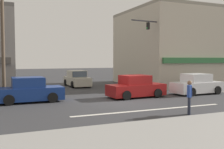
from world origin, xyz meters
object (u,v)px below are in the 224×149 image
utility_pole_near_left (3,43)px  sedan_crossing_center (136,87)px  traffic_light_mast (167,43)px  utility_pole_far_right (159,40)px  sedan_parked_curbside (30,91)px  sedan_approaching_near (77,79)px  sedan_crossing_rightbound (197,85)px  street_tree (158,51)px  pedestrian_foreground_with_bag (189,95)px

utility_pole_near_left → sedan_crossing_center: size_ratio=1.71×
utility_pole_near_left → traffic_light_mast: (13.65, 1.26, 0.44)m
utility_pole_far_right → sedan_parked_curbside: bearing=-156.9°
utility_pole_far_right → sedan_parked_curbside: size_ratio=2.17×
sedan_approaching_near → sedan_crossing_rightbound: bearing=-52.5°
street_tree → sedan_crossing_rightbound: (-0.48, -6.27, -2.78)m
traffic_light_mast → utility_pole_far_right: bearing=70.0°
pedestrian_foreground_with_bag → sedan_parked_curbside: bearing=134.8°
sedan_approaching_near → sedan_crossing_center: 9.13m
utility_pole_far_right → sedan_crossing_rightbound: bearing=-97.5°
sedan_parked_curbside → utility_pole_near_left: bearing=136.5°
sedan_parked_curbside → sedan_crossing_rightbound: (12.39, -1.08, 0.00)m
sedan_approaching_near → sedan_crossing_rightbound: size_ratio=1.00×
utility_pole_near_left → utility_pole_far_right: size_ratio=0.80×
sedan_approaching_near → sedan_parked_curbside: 9.73m
street_tree → sedan_crossing_rightbound: street_tree is taller
utility_pole_near_left → traffic_light_mast: bearing=5.3°
utility_pole_far_right → traffic_light_mast: 3.23m
utility_pole_far_right → traffic_light_mast: size_ratio=1.44×
sedan_crossing_center → utility_pole_near_left: bearing=165.8°
sedan_crossing_rightbound → pedestrian_foreground_with_bag: size_ratio=2.49×
street_tree → sedan_parked_curbside: bearing=-158.0°
sedan_approaching_near → sedan_parked_curbside: size_ratio=1.01×
street_tree → utility_pole_far_right: utility_pole_far_right is taller
sedan_parked_curbside → sedan_crossing_rightbound: 12.43m
sedan_approaching_near → sedan_parked_curbside: bearing=-123.1°
utility_pole_near_left → utility_pole_far_right: (14.75, 4.26, 0.89)m
sedan_crossing_center → sedan_crossing_rightbound: same height
utility_pole_far_right → sedan_crossing_center: bearing=-133.4°
utility_pole_far_right → sedan_crossing_rightbound: utility_pole_far_right is taller
sedan_crossing_rightbound → sedan_crossing_center: bearing=176.9°
utility_pole_near_left → sedan_approaching_near: bearing=44.8°
utility_pole_near_left → pedestrian_foreground_with_bag: 12.09m
street_tree → utility_pole_near_left: utility_pole_near_left is taller
utility_pole_near_left → pedestrian_foreground_with_bag: bearing=-44.9°
sedan_approaching_near → sedan_crossing_center: bearing=-78.3°
street_tree → sedan_crossing_rightbound: 6.88m
traffic_light_mast → pedestrian_foreground_with_bag: (-5.32, -9.56, -3.22)m
street_tree → sedan_approaching_near: 8.57m
street_tree → sedan_parked_curbside: size_ratio=1.20×
street_tree → traffic_light_mast: (-0.68, -2.54, 0.68)m
street_tree → traffic_light_mast: size_ratio=0.80×
traffic_light_mast → sedan_crossing_center: traffic_light_mast is taller
utility_pole_far_right → pedestrian_foreground_with_bag: (-6.41, -12.57, -3.68)m
sedan_approaching_near → utility_pole_near_left: bearing=-135.2°
street_tree → pedestrian_foreground_with_bag: bearing=-116.4°
sedan_parked_curbside → pedestrian_foreground_with_bag: (6.87, -6.91, 0.24)m
utility_pole_far_right → sedan_crossing_rightbound: size_ratio=2.15×
utility_pole_far_right → sedan_approaching_near: 9.21m
street_tree → utility_pole_near_left: 14.84m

